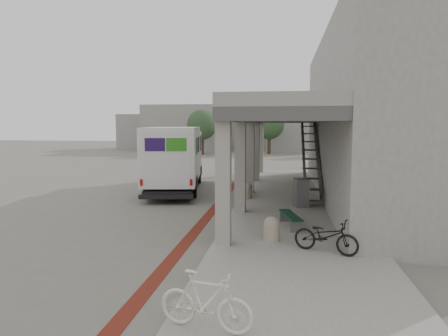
% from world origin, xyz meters
% --- Properties ---
extents(ground, '(120.00, 120.00, 0.00)m').
position_xyz_m(ground, '(0.00, 0.00, 0.00)').
color(ground, '#686359').
rests_on(ground, ground).
extents(bike_lane_stripe, '(0.35, 40.00, 0.01)m').
position_xyz_m(bike_lane_stripe, '(1.00, 2.00, 0.01)').
color(bike_lane_stripe, maroon).
rests_on(bike_lane_stripe, ground).
extents(sidewalk, '(4.40, 28.00, 0.12)m').
position_xyz_m(sidewalk, '(4.00, 0.00, 0.06)').
color(sidewalk, gray).
rests_on(sidewalk, ground).
extents(transit_building, '(7.60, 17.00, 7.00)m').
position_xyz_m(transit_building, '(6.83, 4.50, 3.40)').
color(transit_building, gray).
rests_on(transit_building, ground).
extents(distant_backdrop, '(28.00, 10.00, 6.50)m').
position_xyz_m(distant_backdrop, '(-2.84, 35.89, 2.70)').
color(distant_backdrop, gray).
rests_on(distant_backdrop, ground).
extents(tree_left, '(3.20, 3.20, 4.80)m').
position_xyz_m(tree_left, '(-5.00, 28.00, 3.18)').
color(tree_left, '#38281C').
rests_on(tree_left, ground).
extents(tree_mid, '(3.20, 3.20, 4.80)m').
position_xyz_m(tree_mid, '(2.00, 30.00, 3.18)').
color(tree_mid, '#38281C').
rests_on(tree_mid, ground).
extents(tree_right, '(3.20, 3.20, 4.80)m').
position_xyz_m(tree_right, '(10.00, 29.00, 3.18)').
color(tree_right, '#38281C').
rests_on(tree_right, ground).
extents(fedex_truck, '(3.35, 7.54, 3.10)m').
position_xyz_m(fedex_truck, '(-1.61, 5.19, 1.65)').
color(fedex_truck, black).
rests_on(fedex_truck, ground).
extents(bench, '(0.73, 1.65, 0.38)m').
position_xyz_m(bench, '(3.87, -1.43, 0.39)').
color(bench, slate).
rests_on(bench, sidewalk).
extents(bollard_near, '(0.44, 0.44, 0.66)m').
position_xyz_m(bollard_near, '(3.33, -2.98, 0.45)').
color(bollard_near, gray).
rests_on(bollard_near, sidewalk).
extents(bollard_far, '(0.43, 0.43, 0.64)m').
position_xyz_m(bollard_far, '(2.10, 3.15, 0.44)').
color(bollard_far, gray).
rests_on(bollard_far, sidewalk).
extents(utility_cabinet, '(0.61, 0.73, 1.07)m').
position_xyz_m(utility_cabinet, '(4.30, 1.71, 0.65)').
color(utility_cabinet, slate).
rests_on(utility_cabinet, sidewalk).
extents(bicycle_black, '(1.69, 1.14, 0.84)m').
position_xyz_m(bicycle_black, '(4.68, -3.84, 0.54)').
color(bicycle_black, black).
rests_on(bicycle_black, sidewalk).
extents(bicycle_cream, '(1.58, 0.73, 0.92)m').
position_xyz_m(bicycle_cream, '(2.50, -7.89, 0.58)').
color(bicycle_cream, silver).
rests_on(bicycle_cream, sidewalk).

